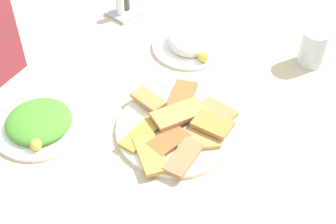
% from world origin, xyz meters
% --- Properties ---
extents(dining_table, '(1.04, 0.88, 0.75)m').
position_xyz_m(dining_table, '(0.00, 0.00, 0.67)').
color(dining_table, beige).
rests_on(dining_table, ground_plane).
extents(pide_platter, '(0.34, 0.31, 0.04)m').
position_xyz_m(pide_platter, '(-0.04, -0.07, 0.77)').
color(pide_platter, white).
rests_on(pide_platter, dining_table).
extents(salad_plate_greens, '(0.24, 0.24, 0.04)m').
position_xyz_m(salad_plate_greens, '(-0.20, 0.24, 0.77)').
color(salad_plate_greens, white).
rests_on(salad_plate_greens, dining_table).
extents(salad_plate_rice, '(0.22, 0.22, 0.06)m').
position_xyz_m(salad_plate_rice, '(0.28, 0.07, 0.77)').
color(salad_plate_rice, white).
rests_on(salad_plate_rice, dining_table).
extents(drinking_glass, '(0.08, 0.08, 0.11)m').
position_xyz_m(drinking_glass, '(0.40, -0.27, 0.81)').
color(drinking_glass, silver).
rests_on(drinking_glass, dining_table).
extents(condiment_caddy, '(0.11, 0.11, 0.09)m').
position_xyz_m(condiment_caddy, '(0.34, 0.35, 0.78)').
color(condiment_caddy, '#B2B2B7').
rests_on(condiment_caddy, dining_table).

